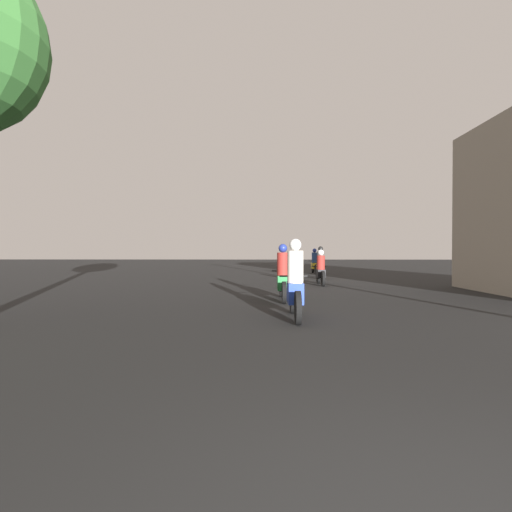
# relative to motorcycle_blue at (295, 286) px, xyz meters

# --- Properties ---
(motorcycle_blue) EXTENTS (0.60, 1.98, 1.61)m
(motorcycle_blue) POSITION_rel_motorcycle_blue_xyz_m (0.00, 0.00, 0.00)
(motorcycle_blue) COLOR black
(motorcycle_blue) RESTS_ON ground_plane
(motorcycle_green) EXTENTS (0.60, 2.01, 1.56)m
(motorcycle_green) POSITION_rel_motorcycle_blue_xyz_m (-0.10, 2.99, -0.02)
(motorcycle_green) COLOR black
(motorcycle_green) RESTS_ON ground_plane
(motorcycle_black) EXTENTS (0.60, 1.93, 1.42)m
(motorcycle_black) POSITION_rel_motorcycle_blue_xyz_m (1.66, 7.96, -0.07)
(motorcycle_black) COLOR black
(motorcycle_black) RESTS_ON ground_plane
(motorcycle_orange) EXTENTS (0.60, 2.08, 1.59)m
(motorcycle_orange) POSITION_rel_motorcycle_blue_xyz_m (2.18, 11.70, -0.02)
(motorcycle_orange) COLOR black
(motorcycle_orange) RESTS_ON ground_plane
(motorcycle_yellow) EXTENTS (0.60, 2.07, 1.50)m
(motorcycle_yellow) POSITION_rel_motorcycle_blue_xyz_m (2.40, 15.75, -0.05)
(motorcycle_yellow) COLOR black
(motorcycle_yellow) RESTS_ON ground_plane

